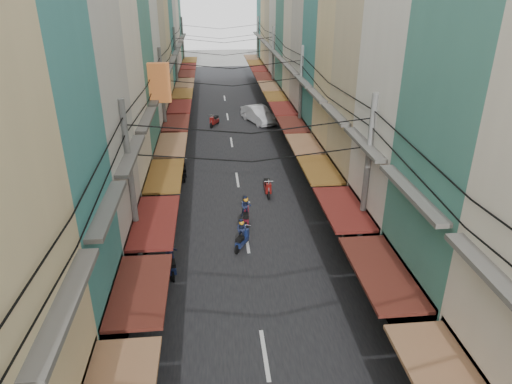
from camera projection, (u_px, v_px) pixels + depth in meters
ground at (259, 318)px, 18.14m from camera, size 160.00×160.00×0.00m
road at (233, 150)px, 36.21m from camera, size 10.00×80.00×0.02m
sidewalk_left at (150, 153)px, 35.62m from camera, size 3.00×80.00×0.06m
sidewalk_right at (313, 147)px, 36.78m from camera, size 3.00×80.00×0.06m
building_row_left at (105, 24)px, 28.31m from camera, size 7.80×67.67×23.70m
building_row_right at (353, 28)px, 29.77m from camera, size 7.80×68.98×22.59m
utility_poles at (235, 78)px, 28.95m from camera, size 10.20×66.13×8.20m
white_car at (259, 123)px, 43.43m from camera, size 5.88×3.99×1.93m
bicycle at (378, 284)px, 20.16m from camera, size 1.76×1.18×1.14m
moving_scooters at (220, 196)px, 27.28m from camera, size 5.83×25.36×1.77m
parked_scooters at (409, 371)px, 15.05m from camera, size 13.00×12.87×0.99m
pedestrians at (150, 267)px, 19.53m from camera, size 12.92×23.72×2.24m
market_umbrella at (440, 287)px, 16.59m from camera, size 2.20×2.20×2.32m
traffic_sign at (440, 363)px, 13.26m from camera, size 0.10×0.62×2.85m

